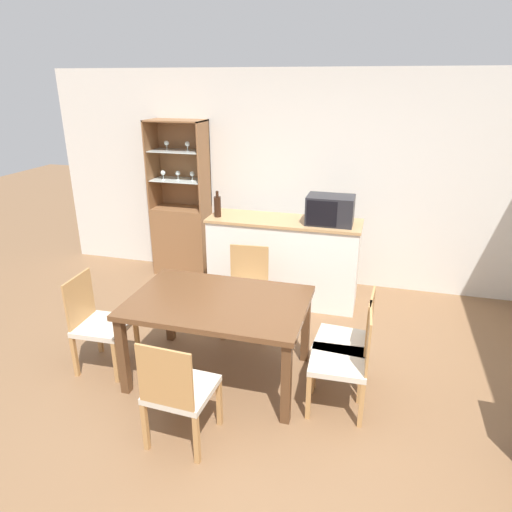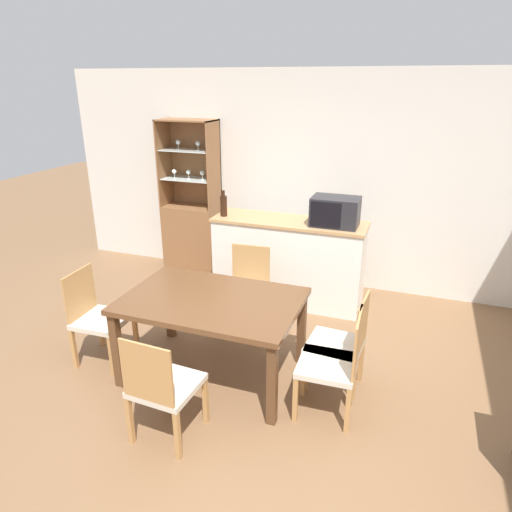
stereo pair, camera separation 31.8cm
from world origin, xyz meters
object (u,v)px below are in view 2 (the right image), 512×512
object	(u,v)px
dining_chair_head_near	(163,387)
dining_chair_side_left_near	(98,317)
dining_chair_head_far	(247,291)
display_cabinet	(193,228)
wine_bottle	(224,205)
microwave	(335,212)
dining_table	(212,308)
dining_chair_side_right_near	(334,364)
dining_chair_side_right_far	(340,344)

from	to	relation	value
dining_chair_head_near	dining_chair_side_left_near	bearing A→B (deg)	150.81
dining_chair_head_far	dining_chair_head_near	xyz separation A→B (m)	(0.00, -1.63, 0.00)
display_cabinet	wine_bottle	xyz separation A→B (m)	(0.71, -0.55, 0.51)
microwave	display_cabinet	bearing A→B (deg)	165.89
dining_chair_head_far	dining_chair_head_near	bearing A→B (deg)	85.60
dining_chair_side_left_near	microwave	size ratio (longest dim) A/B	1.75
dining_table	display_cabinet	bearing A→B (deg)	121.12
dining_chair_head_near	dining_chair_side_right_near	bearing A→B (deg)	35.40
dining_chair_head_far	dining_table	bearing A→B (deg)	85.81
dining_chair_side_right_far	wine_bottle	size ratio (longest dim) A/B	2.93
display_cabinet	microwave	world-z (taller)	display_cabinet
dining_chair_side_left_near	dining_chair_side_right_far	xyz separation A→B (m)	(2.12, 0.29, 0.00)
dining_table	wine_bottle	distance (m)	1.66
dining_chair_head_near	microwave	world-z (taller)	microwave
dining_chair_side_left_near	dining_chair_head_near	world-z (taller)	same
microwave	wine_bottle	bearing A→B (deg)	-177.06
dining_chair_side_left_near	dining_chair_side_right_near	distance (m)	2.12
display_cabinet	dining_chair_head_far	size ratio (longest dim) A/B	2.29
dining_chair_side_left_near	wine_bottle	bearing A→B (deg)	160.04
dining_chair_head_far	microwave	bearing A→B (deg)	-137.84
display_cabinet	dining_chair_head_far	xyz separation A→B (m)	(1.24, -1.24, -0.16)
dining_chair_side_right_near	microwave	size ratio (longest dim) A/B	1.75
dining_chair_side_right_near	wine_bottle	world-z (taller)	wine_bottle
dining_table	dining_chair_side_right_near	world-z (taller)	dining_chair_side_right_near
dining_chair_side_left_near	dining_chair_side_right_near	bearing A→B (deg)	87.70
dining_chair_head_far	dining_chair_head_near	world-z (taller)	same
dining_chair_head_far	wine_bottle	world-z (taller)	wine_bottle
wine_bottle	dining_chair_head_far	bearing A→B (deg)	-52.19
dining_chair_side_left_near	dining_chair_head_far	bearing A→B (deg)	129.95
dining_chair_side_left_near	dining_table	bearing A→B (deg)	95.52
dining_chair_side_right_far	dining_chair_head_near	distance (m)	1.43
microwave	dining_chair_side_right_far	bearing A→B (deg)	-76.11
dining_chair_head_far	dining_chair_side_right_near	distance (m)	1.43
dining_chair_head_far	dining_chair_side_right_near	xyz separation A→B (m)	(1.07, -0.96, 0.00)
display_cabinet	microwave	size ratio (longest dim) A/B	3.99
display_cabinet	dining_table	world-z (taller)	display_cabinet
dining_table	dining_chair_side_left_near	size ratio (longest dim) A/B	1.70
microwave	dining_chair_head_near	bearing A→B (deg)	-106.59
dining_table	dining_chair_head_far	world-z (taller)	dining_chair_head_far
dining_chair_side_right_far	dining_chair_side_right_near	bearing A→B (deg)	-175.98
dining_chair_side_right_near	dining_chair_side_right_far	world-z (taller)	same
dining_table	dining_chair_side_right_near	size ratio (longest dim) A/B	1.70
dining_chair_side_left_near	microwave	xyz separation A→B (m)	(1.77, 1.72, 0.70)
dining_table	dining_chair_side_right_near	bearing A→B (deg)	-7.72
dining_chair_side_right_far	dining_chair_head_far	bearing A→B (deg)	61.67
dining_table	dining_chair_head_far	bearing A→B (deg)	90.26
dining_table	dining_chair_side_right_far	size ratio (longest dim) A/B	1.70
dining_chair_head_far	dining_chair_side_right_near	bearing A→B (deg)	133.51
dining_chair_head_near	wine_bottle	size ratio (longest dim) A/B	2.93
dining_chair_side_right_far	dining_chair_head_near	bearing A→B (deg)	136.03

